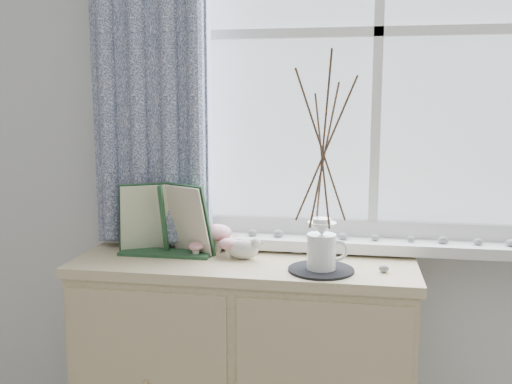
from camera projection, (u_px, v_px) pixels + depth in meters
sideboard at (245, 371)px, 2.09m from camera, size 1.20×0.45×0.85m
botanical_book at (162, 220)px, 2.03m from camera, size 0.39×0.13×0.27m
toadstool_cluster at (217, 237)px, 2.09m from camera, size 0.19×0.16×0.10m
wooden_eggs at (238, 244)px, 2.12m from camera, size 0.10×0.11×0.07m
songbird_figurine at (243, 248)px, 2.02m from camera, size 0.15×0.07×0.08m
crocheted_doily at (321, 270)px, 1.88m from camera, size 0.22×0.22×0.01m
twig_pitcher at (323, 146)px, 1.81m from camera, size 0.32×0.32×0.72m
sideboard_pebbles at (331, 260)px, 1.97m from camera, size 0.33×0.23×0.02m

